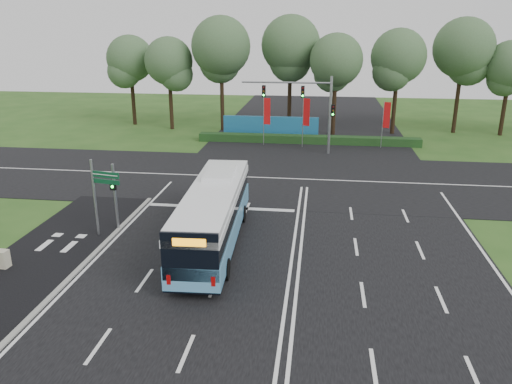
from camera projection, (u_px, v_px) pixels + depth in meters
ground at (294, 244)px, 26.89m from camera, size 120.00×120.00×0.00m
road_main at (294, 244)px, 26.88m from camera, size 20.00×120.00×0.04m
road_cross at (303, 179)px, 38.17m from camera, size 120.00×14.00×0.05m
bike_path at (47, 255)px, 25.58m from camera, size 5.00×18.00×0.06m
kerb_strip at (91, 257)px, 25.27m from camera, size 0.25×18.00×0.12m
city_bus at (214, 215)px, 26.27m from camera, size 3.04×12.08×3.44m
pedestrian_signal at (115, 195)px, 28.14m from camera, size 0.34×0.44×3.91m
street_sign at (99, 190)px, 27.05m from camera, size 1.69×0.41×4.40m
utility_cabinet at (3, 259)px, 24.07m from camera, size 0.59×0.50×0.94m
banner_flag_left at (266, 114)px, 48.13m from camera, size 0.69×0.17×4.74m
banner_flag_mid at (305, 115)px, 47.21m from camera, size 0.66×0.34×4.85m
banner_flag_right at (386, 118)px, 46.90m from camera, size 0.64×0.27×4.55m
traffic_light_gantry at (310, 103)px, 44.67m from camera, size 8.41×0.28×7.00m
hedge at (308, 140)px, 49.81m from camera, size 22.00×1.20×0.80m
blue_hoarding at (271, 127)px, 52.43m from camera, size 10.00×0.30×2.20m
eucalyptus_row at (345, 53)px, 52.79m from camera, size 54.12×8.91×12.44m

